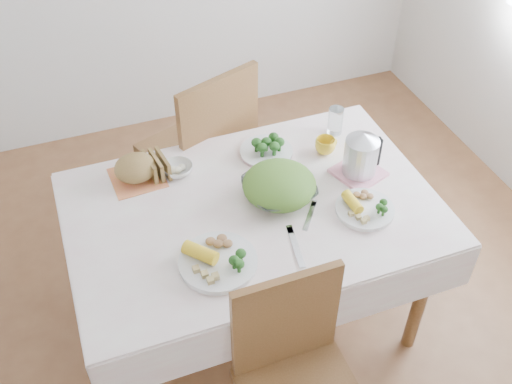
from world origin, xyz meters
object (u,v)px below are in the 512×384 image
object	(u,v)px
dining_table	(253,268)
dinner_plate_right	(365,209)
dinner_plate_left	(218,262)
electric_kettle	(361,152)
yellow_mug	(325,146)
chair_far	(197,157)
salad_bowl	(279,190)

from	to	relation	value
dining_table	dinner_plate_right	distance (m)	0.60
dinner_plate_left	electric_kettle	size ratio (longest dim) A/B	1.46
dinner_plate_right	yellow_mug	distance (m)	0.40
dinner_plate_left	dining_table	bearing A→B (deg)	46.96
chair_far	dinner_plate_left	xyz separation A→B (m)	(-0.18, -0.99, 0.31)
dinner_plate_right	salad_bowl	bearing A→B (deg)	145.26
salad_bowl	yellow_mug	bearing A→B (deg)	33.41
chair_far	yellow_mug	xyz separation A→B (m)	(0.47, -0.52, 0.33)
salad_bowl	electric_kettle	xyz separation A→B (m)	(0.38, 0.01, 0.09)
electric_kettle	dining_table	bearing A→B (deg)	-154.69
dining_table	dinner_plate_right	bearing A→B (deg)	-23.75
dining_table	chair_far	bearing A→B (deg)	93.31
dining_table	salad_bowl	bearing A→B (deg)	9.48
dining_table	salad_bowl	world-z (taller)	salad_bowl
dining_table	yellow_mug	distance (m)	0.64
chair_far	electric_kettle	xyz separation A→B (m)	(0.54, -0.71, 0.42)
yellow_mug	dinner_plate_right	bearing A→B (deg)	-91.72
yellow_mug	electric_kettle	bearing A→B (deg)	-69.01
dinner_plate_right	yellow_mug	xyz separation A→B (m)	(0.01, 0.40, 0.03)
dinner_plate_left	dinner_plate_right	world-z (taller)	dinner_plate_left
chair_far	electric_kettle	bearing A→B (deg)	106.61
salad_bowl	dinner_plate_right	bearing A→B (deg)	-34.74
dinner_plate_left	yellow_mug	xyz separation A→B (m)	(0.65, 0.46, 0.03)
dining_table	dinner_plate_left	size ratio (longest dim) A/B	4.74
salad_bowl	chair_far	bearing A→B (deg)	102.85
salad_bowl	dinner_plate_left	bearing A→B (deg)	-142.92
salad_bowl	dinner_plate_right	distance (m)	0.36
chair_far	electric_kettle	world-z (taller)	chair_far
salad_bowl	yellow_mug	distance (m)	0.36
dining_table	dinner_plate_right	size ratio (longest dim) A/B	5.82
dining_table	dinner_plate_right	xyz separation A→B (m)	(0.41, -0.18, 0.40)
dining_table	electric_kettle	distance (m)	0.71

